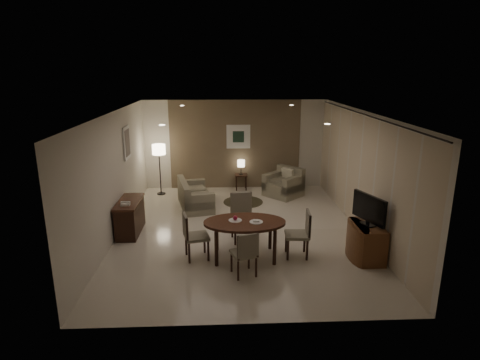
{
  "coord_description": "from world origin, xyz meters",
  "views": [
    {
      "loc": [
        -0.4,
        -8.56,
        3.61
      ],
      "look_at": [
        0.0,
        0.2,
        1.15
      ],
      "focal_mm": 30.0,
      "sensor_mm": 36.0,
      "label": 1
    }
  ],
  "objects_px": {
    "side_table": "(241,182)",
    "chair_left": "(197,236)",
    "tv_cabinet": "(367,242)",
    "armchair": "(283,182)",
    "chair_near": "(244,253)",
    "chair_far": "(243,218)",
    "chair_right": "(297,234)",
    "console_desk": "(130,217)",
    "floor_lamp": "(160,170)",
    "sofa": "(195,194)",
    "dining_table": "(245,239)"
  },
  "relations": [
    {
      "from": "chair_near",
      "to": "floor_lamp",
      "type": "height_order",
      "value": "floor_lamp"
    },
    {
      "from": "sofa",
      "to": "side_table",
      "type": "xyz_separation_m",
      "value": [
        1.3,
        1.56,
        -0.13
      ]
    },
    {
      "from": "tv_cabinet",
      "to": "chair_near",
      "type": "relative_size",
      "value": 1.05
    },
    {
      "from": "console_desk",
      "to": "dining_table",
      "type": "distance_m",
      "value": 2.84
    },
    {
      "from": "chair_near",
      "to": "armchair",
      "type": "relative_size",
      "value": 0.93
    },
    {
      "from": "tv_cabinet",
      "to": "armchair",
      "type": "distance_m",
      "value": 4.17
    },
    {
      "from": "chair_far",
      "to": "chair_left",
      "type": "xyz_separation_m",
      "value": [
        -0.94,
        -0.79,
        -0.05
      ]
    },
    {
      "from": "tv_cabinet",
      "to": "armchair",
      "type": "height_order",
      "value": "armchair"
    },
    {
      "from": "armchair",
      "to": "console_desk",
      "type": "bearing_deg",
      "value": -99.7
    },
    {
      "from": "tv_cabinet",
      "to": "chair_far",
      "type": "distance_m",
      "value": 2.56
    },
    {
      "from": "tv_cabinet",
      "to": "side_table",
      "type": "relative_size",
      "value": 1.93
    },
    {
      "from": "chair_right",
      "to": "floor_lamp",
      "type": "height_order",
      "value": "floor_lamp"
    },
    {
      "from": "armchair",
      "to": "side_table",
      "type": "height_order",
      "value": "armchair"
    },
    {
      "from": "floor_lamp",
      "to": "side_table",
      "type": "bearing_deg",
      "value": 9.09
    },
    {
      "from": "tv_cabinet",
      "to": "chair_right",
      "type": "distance_m",
      "value": 1.37
    },
    {
      "from": "armchair",
      "to": "chair_left",
      "type": "bearing_deg",
      "value": -73.52
    },
    {
      "from": "console_desk",
      "to": "dining_table",
      "type": "relative_size",
      "value": 0.75
    },
    {
      "from": "side_table",
      "to": "chair_far",
      "type": "bearing_deg",
      "value": -92.12
    },
    {
      "from": "chair_left",
      "to": "floor_lamp",
      "type": "xyz_separation_m",
      "value": [
        -1.31,
        4.2,
        0.28
      ]
    },
    {
      "from": "console_desk",
      "to": "chair_left",
      "type": "distance_m",
      "value": 2.07
    },
    {
      "from": "chair_near",
      "to": "chair_far",
      "type": "distance_m",
      "value": 1.49
    },
    {
      "from": "chair_left",
      "to": "side_table",
      "type": "height_order",
      "value": "chair_left"
    },
    {
      "from": "console_desk",
      "to": "floor_lamp",
      "type": "relative_size",
      "value": 0.81
    },
    {
      "from": "chair_far",
      "to": "floor_lamp",
      "type": "height_order",
      "value": "floor_lamp"
    },
    {
      "from": "tv_cabinet",
      "to": "chair_right",
      "type": "bearing_deg",
      "value": 173.38
    },
    {
      "from": "chair_far",
      "to": "chair_right",
      "type": "xyz_separation_m",
      "value": [
        1.02,
        -0.8,
        -0.04
      ]
    },
    {
      "from": "console_desk",
      "to": "sofa",
      "type": "distance_m",
      "value": 2.17
    },
    {
      "from": "tv_cabinet",
      "to": "sofa",
      "type": "distance_m",
      "value": 4.76
    },
    {
      "from": "chair_near",
      "to": "chair_left",
      "type": "bearing_deg",
      "value": -57.08
    },
    {
      "from": "armchair",
      "to": "chair_near",
      "type": "bearing_deg",
      "value": -60.11
    },
    {
      "from": "console_desk",
      "to": "chair_near",
      "type": "distance_m",
      "value": 3.19
    },
    {
      "from": "chair_near",
      "to": "side_table",
      "type": "relative_size",
      "value": 1.83
    },
    {
      "from": "dining_table",
      "to": "chair_near",
      "type": "relative_size",
      "value": 1.86
    },
    {
      "from": "dining_table",
      "to": "floor_lamp",
      "type": "bearing_deg",
      "value": 118.03
    },
    {
      "from": "dining_table",
      "to": "floor_lamp",
      "type": "relative_size",
      "value": 1.07
    },
    {
      "from": "chair_near",
      "to": "chair_right",
      "type": "height_order",
      "value": "chair_right"
    },
    {
      "from": "console_desk",
      "to": "chair_left",
      "type": "height_order",
      "value": "chair_left"
    },
    {
      "from": "chair_left",
      "to": "armchair",
      "type": "bearing_deg",
      "value": -44.07
    },
    {
      "from": "chair_near",
      "to": "chair_far",
      "type": "xyz_separation_m",
      "value": [
        0.07,
        1.49,
        0.08
      ]
    },
    {
      "from": "chair_left",
      "to": "sofa",
      "type": "distance_m",
      "value": 3.04
    },
    {
      "from": "console_desk",
      "to": "chair_far",
      "type": "relative_size",
      "value": 1.18
    },
    {
      "from": "tv_cabinet",
      "to": "chair_left",
      "type": "distance_m",
      "value": 3.32
    },
    {
      "from": "dining_table",
      "to": "tv_cabinet",
      "type": "bearing_deg",
      "value": -3.86
    },
    {
      "from": "chair_far",
      "to": "chair_left",
      "type": "distance_m",
      "value": 1.23
    },
    {
      "from": "sofa",
      "to": "side_table",
      "type": "bearing_deg",
      "value": -52.5
    },
    {
      "from": "side_table",
      "to": "chair_near",
      "type": "bearing_deg",
      "value": -92.25
    },
    {
      "from": "side_table",
      "to": "chair_left",
      "type": "bearing_deg",
      "value": -103.29
    },
    {
      "from": "chair_right",
      "to": "sofa",
      "type": "xyz_separation_m",
      "value": [
        -2.17,
        3.03,
        -0.1
      ]
    },
    {
      "from": "chair_far",
      "to": "chair_right",
      "type": "distance_m",
      "value": 1.29
    },
    {
      "from": "tv_cabinet",
      "to": "armchair",
      "type": "xyz_separation_m",
      "value": [
        -1.03,
        4.04,
        0.06
      ]
    }
  ]
}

